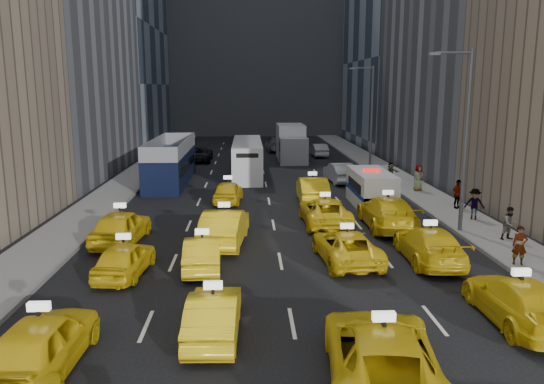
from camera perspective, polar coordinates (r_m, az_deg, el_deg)
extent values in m
plane|color=black|center=(15.20, 2.82, -17.08)|extent=(160.00, 160.00, 0.00)
cube|color=gray|center=(40.05, -15.81, 0.52)|extent=(3.00, 90.00, 0.15)
cube|color=gray|center=(40.74, 14.31, 0.77)|extent=(3.00, 90.00, 0.15)
cube|color=slate|center=(39.74, -13.78, 0.56)|extent=(0.15, 90.00, 0.18)
cube|color=slate|center=(40.34, 12.34, 0.78)|extent=(0.15, 90.00, 0.18)
cube|color=slate|center=(86.29, -1.81, 19.72)|extent=(30.00, 12.00, 40.00)
cylinder|color=#595B60|center=(27.60, 20.12, 4.90)|extent=(0.20, 0.20, 9.00)
cylinder|color=#595B60|center=(27.18, 18.94, 13.99)|extent=(1.80, 0.12, 0.12)
cube|color=slate|center=(26.86, 17.09, 14.03)|extent=(0.50, 0.22, 0.12)
cylinder|color=#595B60|center=(46.63, 10.66, 7.69)|extent=(0.20, 0.20, 9.00)
cylinder|color=#595B60|center=(46.39, 9.74, 13.02)|extent=(1.80, 0.12, 0.12)
cube|color=slate|center=(46.20, 8.62, 12.99)|extent=(0.50, 0.22, 0.12)
imported|color=yellow|center=(15.27, -23.49, -14.66)|extent=(2.03, 4.63, 1.55)
imported|color=yellow|center=(15.98, -6.29, -12.95)|extent=(1.55, 4.17, 1.36)
imported|color=yellow|center=(13.72, 11.75, -16.86)|extent=(3.33, 6.04, 1.60)
imported|color=yellow|center=(18.38, 24.99, -10.56)|extent=(2.03, 4.94, 1.43)
imported|color=yellow|center=(21.46, -15.57, -6.92)|extent=(2.00, 4.12, 1.36)
imported|color=yellow|center=(21.59, -7.47, -6.51)|extent=(1.60, 4.12, 1.34)
imported|color=yellow|center=(22.48, 8.01, -5.82)|extent=(2.58, 4.96, 1.33)
imported|color=yellow|center=(23.19, 16.54, -5.47)|extent=(2.19, 5.12, 1.47)
imported|color=yellow|center=(25.81, -15.93, -3.60)|extent=(2.31, 4.85, 1.60)
imported|color=yellow|center=(24.76, -5.14, -3.74)|extent=(2.32, 5.25, 1.68)
imported|color=yellow|center=(28.37, 5.69, -2.08)|extent=(2.44, 5.15, 1.42)
imported|color=yellow|center=(28.14, 12.29, -2.14)|extent=(2.38, 5.75, 1.66)
imported|color=yellow|center=(33.68, -4.75, 0.03)|extent=(1.98, 4.24, 1.40)
imported|color=yellow|center=(33.73, 4.36, 0.26)|extent=(1.80, 5.00, 1.64)
cube|color=silver|center=(33.00, 10.61, 0.33)|extent=(2.55, 5.62, 2.18)
cylinder|color=black|center=(31.18, 9.73, -1.49)|extent=(0.28, 0.87, 0.87)
cylinder|color=black|center=(31.61, 12.89, -1.45)|extent=(0.28, 0.87, 0.87)
cylinder|color=black|center=(34.69, 8.46, -0.17)|extent=(0.28, 0.87, 0.87)
cylinder|color=black|center=(35.07, 11.32, -0.14)|extent=(0.28, 0.87, 0.87)
cube|color=navy|center=(33.02, 10.60, 0.08)|extent=(2.58, 5.62, 0.25)
cube|color=red|center=(32.80, 10.69, 2.34)|extent=(1.02, 0.43, 0.16)
cube|color=black|center=(41.29, -10.83, 3.27)|extent=(2.69, 11.39, 3.31)
cylinder|color=black|center=(36.99, -13.55, 0.52)|extent=(0.28, 1.10, 1.10)
cylinder|color=black|center=(36.63, -10.04, 0.56)|extent=(0.28, 1.10, 1.10)
cylinder|color=black|center=(46.29, -11.35, 2.72)|extent=(0.28, 1.10, 1.10)
cylinder|color=black|center=(46.00, -8.54, 2.76)|extent=(0.28, 1.10, 1.10)
cube|color=silver|center=(43.98, -2.67, 3.65)|extent=(3.16, 11.24, 2.87)
cylinder|color=black|center=(39.53, -4.11, 1.48)|extent=(0.28, 1.10, 1.10)
cylinder|color=black|center=(39.53, -1.20, 1.51)|extent=(0.28, 1.10, 1.10)
cylinder|color=black|center=(48.72, -3.84, 3.32)|extent=(0.28, 1.10, 1.10)
cylinder|color=black|center=(48.72, -1.47, 3.35)|extent=(0.28, 1.10, 1.10)
cube|color=silver|center=(53.07, 2.09, 5.30)|extent=(3.63, 7.98, 3.52)
cylinder|color=black|center=(50.20, 1.02, 3.58)|extent=(0.28, 1.10, 1.10)
cylinder|color=black|center=(50.40, 3.68, 3.59)|extent=(0.28, 1.10, 1.10)
cylinder|color=black|center=(56.05, 0.64, 4.38)|extent=(0.28, 1.10, 1.10)
cylinder|color=black|center=(56.23, 3.02, 4.39)|extent=(0.28, 1.10, 1.10)
imported|color=#A3A6AA|center=(41.11, 7.31, 2.10)|extent=(2.03, 4.76, 1.53)
imported|color=black|center=(52.92, -7.79, 4.05)|extent=(2.38, 5.11, 1.42)
imported|color=slate|center=(61.07, 0.52, 5.19)|extent=(2.44, 5.68, 1.63)
imported|color=black|center=(57.24, -2.70, 4.72)|extent=(1.87, 4.48, 1.52)
imported|color=#989B9F|center=(56.30, 5.10, 4.51)|extent=(1.54, 4.19, 1.37)
imported|color=gray|center=(23.63, 25.09, -5.23)|extent=(0.67, 0.53, 1.60)
imported|color=gray|center=(27.25, 24.22, -3.09)|extent=(0.84, 0.58, 1.58)
imported|color=gray|center=(30.71, 20.95, -1.21)|extent=(1.18, 0.84, 1.69)
imported|color=gray|center=(33.15, 19.33, -0.21)|extent=(1.11, 0.84, 1.72)
imported|color=gray|center=(38.11, 15.46, 1.52)|extent=(1.01, 0.79, 1.82)
imported|color=gray|center=(40.61, 12.65, 2.03)|extent=(1.49, 0.91, 1.55)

